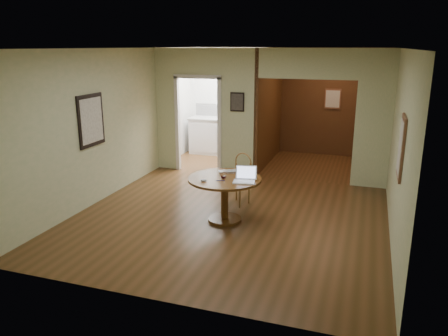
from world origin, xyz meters
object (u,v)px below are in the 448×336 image
(dining_table, at_px, (225,189))
(closed_laptop, at_px, (230,172))
(chair, at_px, (240,176))
(open_laptop, at_px, (245,177))

(dining_table, height_order, closed_laptop, closed_laptop)
(dining_table, bearing_deg, chair, 89.95)
(dining_table, relative_size, open_laptop, 3.22)
(chair, bearing_deg, dining_table, -70.74)
(chair, xyz_separation_m, closed_laptop, (-0.01, -0.59, 0.23))
(chair, height_order, open_laptop, open_laptop)
(dining_table, distance_m, closed_laptop, 0.35)
(open_laptop, bearing_deg, dining_table, 158.32)
(closed_laptop, bearing_deg, chair, 60.07)
(open_laptop, relative_size, closed_laptop, 1.04)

